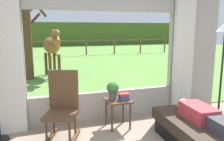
{
  "coord_description": "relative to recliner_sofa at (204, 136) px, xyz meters",
  "views": [
    {
      "loc": [
        -1.27,
        -2.01,
        1.78
      ],
      "look_at": [
        0.0,
        1.8,
        1.05
      ],
      "focal_mm": 37.12,
      "sensor_mm": 36.0,
      "label": 1
    }
  ],
  "objects": [
    {
      "name": "rocking_chair",
      "position": [
        -1.93,
        1.03,
        0.33
      ],
      "size": [
        0.69,
        0.8,
        1.12
      ],
      "rotation": [
        0.0,
        0.0,
        -0.39
      ],
      "color": "#4C331E",
      "rests_on": "ground_plane"
    },
    {
      "name": "side_table",
      "position": [
        -0.92,
        1.16,
        0.21
      ],
      "size": [
        0.44,
        0.44,
        0.52
      ],
      "color": "#4C331E",
      "rests_on": "ground_plane"
    },
    {
      "name": "distant_hill_ridge",
      "position": [
        -1.02,
        22.41,
        0.98
      ],
      "size": [
        36.0,
        2.0,
        2.4
      ],
      "primitive_type": "cube",
      "color": "#475E25",
      "rests_on": "ground_plane"
    },
    {
      "name": "curtain_panel_left",
      "position": [
        -2.71,
        1.53,
        0.98
      ],
      "size": [
        0.44,
        0.1,
        2.4
      ],
      "primitive_type": "cube",
      "color": "beige",
      "rests_on": "ground_plane"
    },
    {
      "name": "recliner_sofa",
      "position": [
        0.0,
        0.0,
        0.0
      ],
      "size": [
        1.01,
        1.76,
        0.42
      ],
      "rotation": [
        0.0,
        0.0,
        -0.07
      ],
      "color": "black",
      "rests_on": "ground_plane"
    },
    {
      "name": "curtain_panel_right",
      "position": [
        0.67,
        1.53,
        0.98
      ],
      "size": [
        0.44,
        0.1,
        2.4
      ],
      "primitive_type": "cube",
      "color": "beige",
      "rests_on": "ground_plane"
    },
    {
      "name": "potted_plant",
      "position": [
        -1.0,
        1.22,
        0.48
      ],
      "size": [
        0.22,
        0.22,
        0.32
      ],
      "color": "#4C5156",
      "rests_on": "side_table"
    },
    {
      "name": "reclining_person",
      "position": [
        -0.0,
        -0.05,
        0.3
      ],
      "size": [
        0.38,
        1.44,
        0.22
      ],
      "rotation": [
        0.0,
        0.0,
        -0.07
      ],
      "color": "#B23338",
      "rests_on": "recliner_sofa"
    },
    {
      "name": "book_stack",
      "position": [
        -0.84,
        1.11,
        0.36
      ],
      "size": [
        0.2,
        0.16,
        0.12
      ],
      "color": "#337247",
      "rests_on": "side_table"
    },
    {
      "name": "pasture_tree",
      "position": [
        -2.53,
        5.94,
        1.28
      ],
      "size": [
        1.58,
        1.61,
        3.25
      ],
      "color": "#4C3823",
      "rests_on": "outdoor_pasture_lawn"
    },
    {
      "name": "floor_lamp_right",
      "position": [
        0.98,
        0.77,
        1.32
      ],
      "size": [
        0.32,
        0.32,
        1.9
      ],
      "color": "black",
      "rests_on": "ground_plane"
    },
    {
      "name": "outdoor_pasture_lawn",
      "position": [
        -1.02,
        12.57,
        -0.21
      ],
      "size": [
        36.0,
        21.68,
        0.02
      ],
      "primitive_type": "cube",
      "color": "#568438",
      "rests_on": "ground_plane"
    },
    {
      "name": "horse",
      "position": [
        -1.7,
        6.07,
        0.94
      ],
      "size": [
        0.71,
        1.81,
        1.73
      ],
      "rotation": [
        0.0,
        0.0,
        -3.02
      ],
      "color": "brown",
      "rests_on": "outdoor_pasture_lawn"
    },
    {
      "name": "back_wall_with_window",
      "position": [
        -1.02,
        1.67,
        1.03
      ],
      "size": [
        5.2,
        0.12,
        2.55
      ],
      "color": "#9E998E",
      "rests_on": "ground_plane"
    },
    {
      "name": "pasture_fence_line",
      "position": [
        -1.02,
        12.68,
        0.53
      ],
      "size": [
        16.1,
        0.1,
        1.1
      ],
      "color": "brown",
      "rests_on": "outdoor_pasture_lawn"
    }
  ]
}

